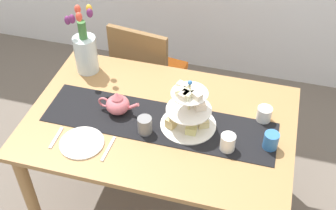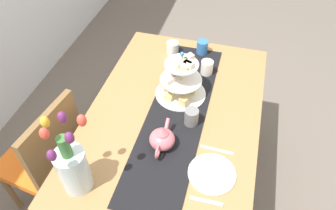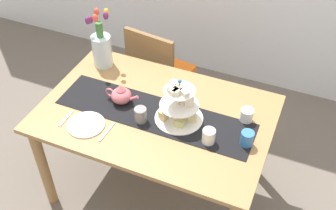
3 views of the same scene
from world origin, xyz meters
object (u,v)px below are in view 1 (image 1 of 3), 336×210
(tulip_vase, at_px, (85,50))
(dinner_plate_left, at_px, (82,143))
(dining_table, at_px, (160,134))
(knife_left, at_px, (108,149))
(teapot, at_px, (118,104))
(mug_white_text, at_px, (228,143))
(tiered_cake_stand, at_px, (189,111))
(chair_left, at_px, (147,72))
(mug_grey, at_px, (145,125))
(mug_orange, at_px, (271,141))
(fork_left, at_px, (56,138))
(cream_jug, at_px, (264,114))

(tulip_vase, height_order, dinner_plate_left, tulip_vase)
(dining_table, relative_size, knife_left, 8.53)
(teapot, xyz_separation_m, mug_white_text, (0.63, -0.11, -0.01))
(dinner_plate_left, relative_size, mug_white_text, 2.42)
(teapot, bearing_deg, knife_left, -80.37)
(dining_table, bearing_deg, tulip_vase, 150.45)
(dinner_plate_left, bearing_deg, teapot, 70.21)
(tulip_vase, bearing_deg, teapot, -45.11)
(tiered_cake_stand, height_order, teapot, tiered_cake_stand)
(knife_left, height_order, mug_white_text, mug_white_text)
(chair_left, xyz_separation_m, mug_grey, (0.26, -0.81, 0.31))
(mug_orange, bearing_deg, chair_left, 140.22)
(tiered_cake_stand, bearing_deg, fork_left, -156.37)
(dining_table, xyz_separation_m, teapot, (-0.24, 0.00, 0.17))
(chair_left, bearing_deg, fork_left, -100.33)
(cream_jug, xyz_separation_m, dinner_plate_left, (-0.88, -0.42, -0.04))
(knife_left, xyz_separation_m, mug_white_text, (0.58, 0.16, 0.04))
(cream_jug, relative_size, dinner_plate_left, 0.37)
(mug_grey, bearing_deg, tiered_cake_stand, 29.17)
(chair_left, distance_m, mug_grey, 0.91)
(cream_jug, distance_m, dinner_plate_left, 0.98)
(mug_grey, bearing_deg, dining_table, 65.32)
(mug_grey, bearing_deg, cream_jug, 23.59)
(chair_left, distance_m, mug_orange, 1.21)
(tiered_cake_stand, bearing_deg, cream_jug, 20.35)
(dinner_plate_left, xyz_separation_m, mug_orange, (0.93, 0.23, 0.04))
(tiered_cake_stand, distance_m, mug_grey, 0.24)
(dinner_plate_left, bearing_deg, mug_grey, 29.70)
(tulip_vase, xyz_separation_m, fork_left, (0.07, -0.59, -0.15))
(teapot, bearing_deg, chair_left, 95.29)
(knife_left, bearing_deg, tiered_cake_stand, 38.62)
(tulip_vase, bearing_deg, mug_grey, -40.05)
(cream_jug, bearing_deg, dining_table, -164.59)
(mug_orange, bearing_deg, fork_left, -168.01)
(fork_left, bearing_deg, mug_white_text, 10.41)
(dining_table, relative_size, mug_orange, 15.26)
(fork_left, relative_size, mug_white_text, 1.58)
(chair_left, relative_size, teapot, 3.82)
(chair_left, distance_m, cream_jug, 1.06)
(teapot, xyz_separation_m, dinner_plate_left, (-0.10, -0.27, -0.05))
(chair_left, xyz_separation_m, tiered_cake_stand, (0.46, -0.70, 0.36))
(mug_grey, relative_size, mug_white_text, 1.00)
(tiered_cake_stand, height_order, cream_jug, tiered_cake_stand)
(chair_left, height_order, cream_jug, chair_left)
(fork_left, relative_size, mug_orange, 1.58)
(dinner_plate_left, height_order, knife_left, dinner_plate_left)
(dinner_plate_left, distance_m, fork_left, 0.15)
(mug_orange, bearing_deg, knife_left, -163.80)
(tiered_cake_stand, xyz_separation_m, cream_jug, (0.38, 0.14, -0.06))
(fork_left, bearing_deg, teapot, 48.35)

